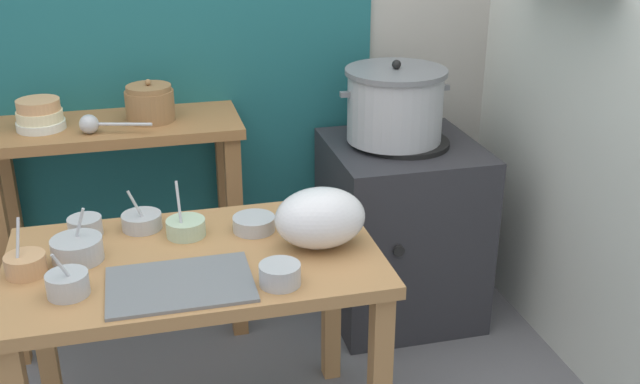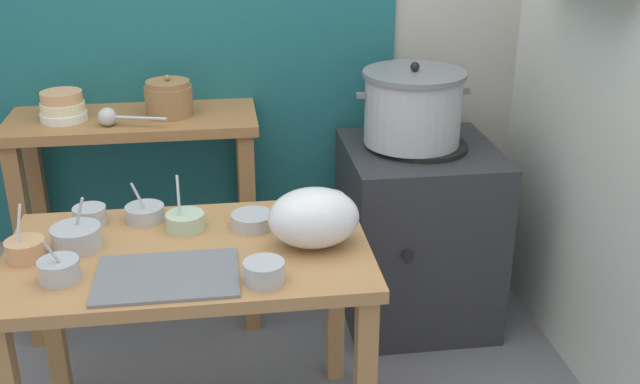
# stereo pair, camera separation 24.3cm
# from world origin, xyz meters

# --- Properties ---
(wall_right) EXTENTS (0.30, 3.20, 2.60)m
(wall_right) POSITION_xyz_m (1.40, 0.20, 1.30)
(wall_right) COLOR silver
(wall_right) RESTS_ON ground
(prep_table) EXTENTS (1.10, 0.66, 0.72)m
(prep_table) POSITION_xyz_m (-0.06, 0.03, 0.61)
(prep_table) COLOR #B27F4C
(prep_table) RESTS_ON ground
(back_shelf_table) EXTENTS (0.96, 0.40, 0.90)m
(back_shelf_table) POSITION_xyz_m (-0.28, 0.83, 0.68)
(back_shelf_table) COLOR #9E6B3D
(back_shelf_table) RESTS_ON ground
(stove_block) EXTENTS (0.60, 0.61, 0.78)m
(stove_block) POSITION_xyz_m (0.85, 0.70, 0.38)
(stove_block) COLOR #2D2D33
(stove_block) RESTS_ON ground
(steamer_pot) EXTENTS (0.45, 0.40, 0.32)m
(steamer_pot) POSITION_xyz_m (0.81, 0.72, 0.93)
(steamer_pot) COLOR #B7BABF
(steamer_pot) RESTS_ON stove_block
(clay_pot) EXTENTS (0.18, 0.18, 0.16)m
(clay_pot) POSITION_xyz_m (-0.13, 0.83, 0.97)
(clay_pot) COLOR olive
(clay_pot) RESTS_ON back_shelf_table
(bowl_stack_enamel) EXTENTS (0.18, 0.18, 0.11)m
(bowl_stack_enamel) POSITION_xyz_m (-0.53, 0.82, 0.95)
(bowl_stack_enamel) COLOR silver
(bowl_stack_enamel) RESTS_ON back_shelf_table
(ladle) EXTENTS (0.26, 0.10, 0.07)m
(ladle) POSITION_xyz_m (-0.35, 0.72, 0.94)
(ladle) COLOR #B7BABF
(ladle) RESTS_ON back_shelf_table
(serving_tray) EXTENTS (0.40, 0.28, 0.01)m
(serving_tray) POSITION_xyz_m (-0.11, -0.14, 0.72)
(serving_tray) COLOR slate
(serving_tray) RESTS_ON prep_table
(plastic_bag) EXTENTS (0.28, 0.21, 0.18)m
(plastic_bag) POSITION_xyz_m (0.32, 0.00, 0.81)
(plastic_bag) COLOR white
(plastic_bag) RESTS_ON prep_table
(prep_bowl_0) EXTENTS (0.14, 0.14, 0.05)m
(prep_bowl_0) POSITION_xyz_m (0.14, 0.15, 0.75)
(prep_bowl_0) COLOR #B7BABF
(prep_bowl_0) RESTS_ON prep_table
(prep_bowl_1) EXTENTS (0.11, 0.11, 0.06)m
(prep_bowl_1) POSITION_xyz_m (-0.38, 0.25, 0.75)
(prep_bowl_1) COLOR #B7BABF
(prep_bowl_1) RESTS_ON prep_table
(prep_bowl_2) EXTENTS (0.11, 0.11, 0.14)m
(prep_bowl_2) POSITION_xyz_m (-0.41, -0.12, 0.75)
(prep_bowl_2) COLOR #B7BABF
(prep_bowl_2) RESTS_ON prep_table
(prep_bowl_3) EXTENTS (0.11, 0.11, 0.16)m
(prep_bowl_3) POSITION_xyz_m (-0.53, 0.03, 0.75)
(prep_bowl_3) COLOR tan
(prep_bowl_3) RESTS_ON prep_table
(prep_bowl_4) EXTENTS (0.13, 0.13, 0.14)m
(prep_bowl_4) POSITION_xyz_m (-0.20, 0.25, 0.75)
(prep_bowl_4) COLOR #B7BABF
(prep_bowl_4) RESTS_ON prep_table
(prep_bowl_5) EXTENTS (0.15, 0.15, 0.16)m
(prep_bowl_5) POSITION_xyz_m (-0.39, 0.08, 0.76)
(prep_bowl_5) COLOR #B7BABF
(prep_bowl_5) RESTS_ON prep_table
(prep_bowl_6) EXTENTS (0.12, 0.12, 0.17)m
(prep_bowl_6) POSITION_xyz_m (-0.07, 0.17, 0.75)
(prep_bowl_6) COLOR #B7D1AD
(prep_bowl_6) RESTS_ON prep_table
(prep_bowl_7) EXTENTS (0.11, 0.11, 0.04)m
(prep_bowl_7) POSITION_xyz_m (0.41, 0.28, 0.74)
(prep_bowl_7) COLOR #B7BABF
(prep_bowl_7) RESTS_ON prep_table
(prep_bowl_8) EXTENTS (0.12, 0.12, 0.06)m
(prep_bowl_8) POSITION_xyz_m (0.16, -0.20, 0.75)
(prep_bowl_8) COLOR #B7BABF
(prep_bowl_8) RESTS_ON prep_table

